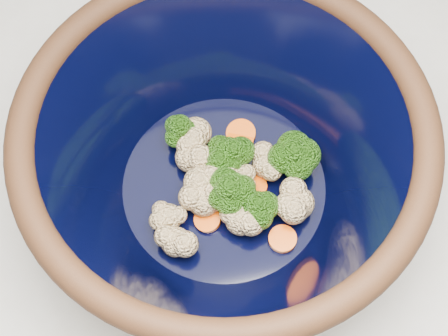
% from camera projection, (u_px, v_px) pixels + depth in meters
% --- Properties ---
extents(ground, '(3.00, 3.00, 0.00)m').
position_uv_depth(ground, '(199.00, 308.00, 1.52)').
color(ground, '#9E7A54').
rests_on(ground, ground).
extents(counter, '(1.20, 1.20, 0.90)m').
position_uv_depth(counter, '(191.00, 248.00, 1.12)').
color(counter, beige).
rests_on(counter, ground).
extents(mixing_bowl, '(0.45, 0.45, 0.16)m').
position_uv_depth(mixing_bowl, '(224.00, 161.00, 0.59)').
color(mixing_bowl, black).
rests_on(mixing_bowl, counter).
extents(vegetable_pile, '(0.17, 0.16, 0.05)m').
position_uv_depth(vegetable_pile, '(230.00, 176.00, 0.62)').
color(vegetable_pile, '#608442').
rests_on(vegetable_pile, mixing_bowl).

